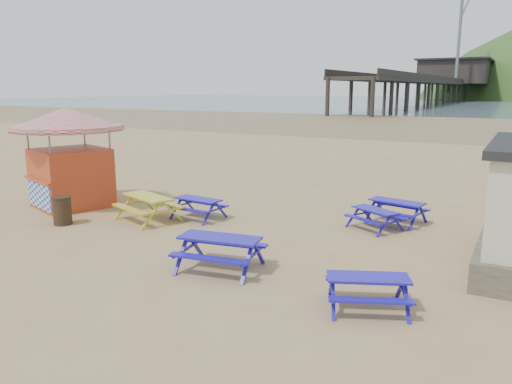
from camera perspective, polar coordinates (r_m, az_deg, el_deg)
The scene contains 12 objects.
ground at distance 15.66m, azimuth -1.91°, elevation -4.65°, with size 400.00×400.00×0.00m, color tan.
wet_sand at distance 68.50m, azimuth 22.38°, elevation 7.19°, with size 400.00×400.00×0.00m, color olive.
sea at distance 183.14m, azimuth 26.64°, elevation 9.16°, with size 400.00×400.00×0.00m, color #4B5E6C.
picnic_table_blue_a at distance 17.38m, azimuth -6.61°, elevation -1.87°, with size 1.79×1.49×0.70m.
picnic_table_blue_b at distance 16.40m, azimuth 13.42°, elevation -3.04°, with size 1.95×1.83×0.65m.
picnic_table_blue_c at distance 17.35m, azimuth 15.75°, elevation -2.19°, with size 2.03×1.76×0.74m.
picnic_table_blue_d at distance 12.48m, azimuth -4.14°, elevation -6.97°, with size 2.24×1.92×0.84m.
picnic_table_blue_e at distance 10.61m, azimuth 12.64°, elevation -11.13°, with size 2.05×1.88×0.69m.
picnic_table_yellow at distance 17.34m, azimuth -12.21°, elevation -1.82°, with size 2.48×2.24×0.86m.
ice_cream_kiosk at distance 19.99m, azimuth -20.62°, elevation 5.08°, with size 5.32×5.32×3.75m.
litter_bin at distance 17.66m, azimuth -21.28°, elevation -1.96°, with size 0.64×0.64×0.94m.
pier at distance 192.87m, azimuth 21.47°, elevation 11.28°, with size 24.00×220.00×39.29m.
Camera 1 is at (7.66, -12.92, 4.42)m, focal length 35.00 mm.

